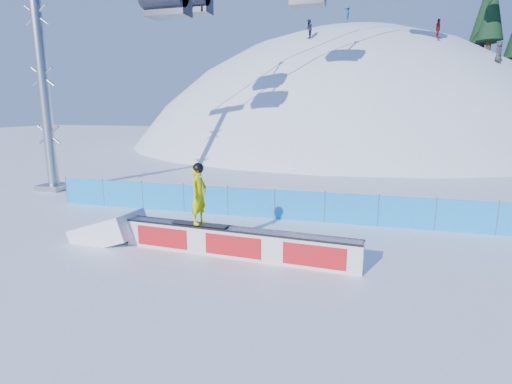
# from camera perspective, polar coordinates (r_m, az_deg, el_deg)

# --- Properties ---
(ground) EXTENTS (160.00, 160.00, 0.00)m
(ground) POSITION_cam_1_polar(r_m,az_deg,el_deg) (11.87, 2.49, -9.83)
(ground) COLOR white
(ground) RESTS_ON ground
(snow_hill) EXTENTS (64.00, 64.00, 64.00)m
(snow_hill) POSITION_cam_1_polar(r_m,az_deg,el_deg) (57.36, 12.09, -11.39)
(snow_hill) COLOR silver
(snow_hill) RESTS_ON ground
(safety_fence) EXTENTS (22.05, 0.05, 1.30)m
(safety_fence) POSITION_cam_1_polar(r_m,az_deg,el_deg) (15.91, 6.20, -1.97)
(safety_fence) COLOR #0F86E3
(safety_fence) RESTS_ON ground
(rail_box) EXTENTS (7.45, 1.07, 0.89)m
(rail_box) POSITION_cam_1_polar(r_m,az_deg,el_deg) (12.05, -2.90, -7.27)
(rail_box) COLOR silver
(rail_box) RESTS_ON ground
(snow_ramp) EXTENTS (2.44, 1.63, 1.46)m
(snow_ramp) POSITION_cam_1_polar(r_m,az_deg,el_deg) (14.55, -20.13, -6.44)
(snow_ramp) COLOR white
(snow_ramp) RESTS_ON ground
(snowboarder) EXTENTS (1.85, 0.71, 1.91)m
(snowboarder) POSITION_cam_1_polar(r_m,az_deg,el_deg) (12.17, -8.16, -0.37)
(snowboarder) COLOR black
(snowboarder) RESTS_ON rail_box
(distant_skiers) EXTENTS (16.93, 8.87, 6.87)m
(distant_skiers) POSITION_cam_1_polar(r_m,az_deg,el_deg) (42.87, 17.74, 21.45)
(distant_skiers) COLOR black
(distant_skiers) RESTS_ON ground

